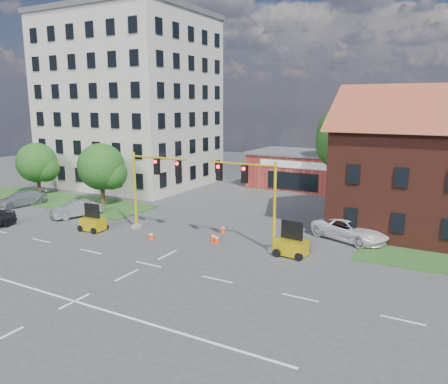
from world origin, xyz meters
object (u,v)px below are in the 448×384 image
Objects in this scene: trailer_west at (93,223)px; signal_mast_west at (151,182)px; trailer_east at (291,246)px; pickup_white at (350,230)px; signal_mast_east at (252,193)px.

signal_mast_west is at bearing 25.43° from trailer_west.
trailer_east reaches higher than pickup_white.
signal_mast_west is at bearing 131.06° from pickup_white.
signal_mast_east is 2.73× the size of trailer_east.
signal_mast_east is 8.23m from pickup_white.
trailer_east is at bearing 4.70° from trailer_west.
trailer_east is (15.86, 2.12, 0.05)m from trailer_west.
signal_mast_east is at bearing 0.00° from signal_mast_west.
trailer_east reaches higher than trailer_west.
trailer_east is 0.40× the size of pickup_white.
trailer_west reaches higher than pickup_white.
signal_mast_west is 1.00× the size of signal_mast_east.
signal_mast_west is 2.93× the size of trailer_west.
signal_mast_east is 1.09× the size of pickup_white.
trailer_west is 0.37× the size of pickup_white.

